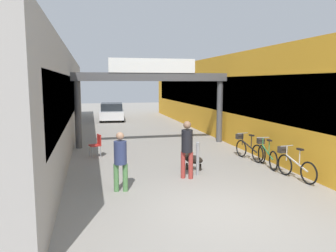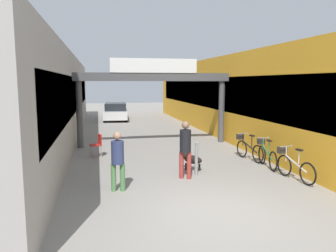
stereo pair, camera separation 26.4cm
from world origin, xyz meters
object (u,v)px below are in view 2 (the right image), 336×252
at_px(bicycle_silver_nearest, 293,165).
at_px(bollard_post_metal, 196,158).
at_px(pedestrian_with_dog, 185,146).
at_px(pedestrian_companion, 118,158).
at_px(parked_car_white, 116,112).
at_px(bicycle_green_second, 266,154).
at_px(cafe_chair_red_nearer, 97,143).
at_px(bicycle_black_third, 248,148).
at_px(dog_on_leash, 191,159).

height_order(bicycle_silver_nearest, bollard_post_metal, bollard_post_metal).
distance_m(pedestrian_with_dog, bollard_post_metal, 0.70).
relative_size(pedestrian_companion, bollard_post_metal, 1.50).
xyz_separation_m(bollard_post_metal, parked_car_white, (-1.64, 15.93, 0.10)).
distance_m(pedestrian_with_dog, bicycle_green_second, 3.28).
bearing_deg(cafe_chair_red_nearer, bollard_post_metal, -47.53).
relative_size(bicycle_green_second, bicycle_black_third, 1.00).
height_order(bollard_post_metal, cafe_chair_red_nearer, bollard_post_metal).
xyz_separation_m(pedestrian_companion, cafe_chair_red_nearer, (-0.54, 4.34, -0.38)).
xyz_separation_m(pedestrian_companion, bicycle_black_third, (5.05, 2.63, -0.48)).
xyz_separation_m(pedestrian_companion, bicycle_green_second, (5.21, 1.53, -0.48)).
xyz_separation_m(pedestrian_with_dog, bicycle_green_second, (3.13, 0.79, -0.58)).
bearing_deg(bicycle_black_third, bollard_post_metal, -147.40).
relative_size(bicycle_silver_nearest, bicycle_black_third, 1.00).
distance_m(pedestrian_with_dog, dog_on_leash, 1.21).
distance_m(bicycle_green_second, bollard_post_metal, 2.75).
distance_m(bicycle_black_third, parked_car_white, 14.90).
bearing_deg(cafe_chair_red_nearer, dog_on_leash, -41.25).
bearing_deg(parked_car_white, bicycle_silver_nearest, -75.57).
height_order(bicycle_green_second, parked_car_white, parked_car_white).
relative_size(pedestrian_with_dog, parked_car_white, 0.43).
relative_size(bicycle_black_third, bollard_post_metal, 1.56).
distance_m(pedestrian_companion, bicycle_green_second, 5.45).
bearing_deg(cafe_chair_red_nearer, bicycle_silver_nearest, -37.18).
relative_size(pedestrian_with_dog, pedestrian_companion, 1.09).
bearing_deg(cafe_chair_red_nearer, parked_car_white, 83.64).
relative_size(bollard_post_metal, cafe_chair_red_nearer, 1.21).
height_order(bicycle_silver_nearest, bicycle_green_second, same).
height_order(pedestrian_with_dog, bicycle_silver_nearest, pedestrian_with_dog).
bearing_deg(cafe_chair_red_nearer, pedestrian_companion, -82.93).
bearing_deg(bicycle_black_third, bicycle_silver_nearest, -86.11).
bearing_deg(pedestrian_with_dog, bicycle_green_second, 14.23).
distance_m(bicycle_green_second, bicycle_black_third, 1.12).
distance_m(pedestrian_with_dog, cafe_chair_red_nearer, 4.48).
xyz_separation_m(bicycle_black_third, bollard_post_metal, (-2.54, -1.63, 0.11)).
distance_m(pedestrian_companion, cafe_chair_red_nearer, 4.39).
bearing_deg(bicycle_green_second, bicycle_silver_nearest, -89.00).
distance_m(pedestrian_companion, bicycle_silver_nearest, 5.26).
relative_size(pedestrian_companion, parked_car_white, 0.39).
bearing_deg(dog_on_leash, parked_car_white, 96.21).
bearing_deg(bollard_post_metal, parked_car_white, 95.89).
xyz_separation_m(bicycle_silver_nearest, parked_car_white, (-4.37, 16.98, 0.21)).
relative_size(dog_on_leash, cafe_chair_red_nearer, 0.87).
height_order(bicycle_silver_nearest, cafe_chair_red_nearer, bicycle_silver_nearest).
relative_size(pedestrian_with_dog, cafe_chair_red_nearer, 1.98).
distance_m(pedestrian_with_dog, pedestrian_companion, 2.20).
xyz_separation_m(dog_on_leash, parked_car_white, (-1.66, 15.29, 0.28)).
distance_m(dog_on_leash, bicycle_green_second, 2.68).
height_order(bicycle_black_third, cafe_chair_red_nearer, bicycle_black_third).
height_order(pedestrian_with_dog, bicycle_black_third, pedestrian_with_dog).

